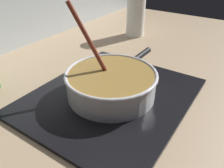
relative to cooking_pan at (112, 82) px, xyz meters
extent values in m
cube|color=#9E8466|center=(-0.01, -0.16, -0.08)|extent=(2.40, 1.60, 0.04)
cube|color=black|center=(0.00, 0.00, -0.05)|extent=(0.56, 0.48, 0.01)
torus|color=#592D0C|center=(0.00, 0.00, -0.04)|extent=(0.17, 0.17, 0.01)
cylinder|color=#262628|center=(0.16, 0.00, -0.04)|extent=(0.17, 0.17, 0.01)
cylinder|color=silver|center=(0.00, 0.00, -0.01)|extent=(0.29, 0.29, 0.08)
cylinder|color=olive|center=(0.00, 0.00, 0.00)|extent=(0.28, 0.28, 0.07)
torus|color=silver|center=(0.00, 0.00, 0.03)|extent=(0.30, 0.30, 0.01)
cylinder|color=black|center=(0.20, 0.00, 0.02)|extent=(0.12, 0.02, 0.02)
cylinder|color=#E5CC7A|center=(-0.05, -0.02, 0.02)|extent=(0.04, 0.04, 0.01)
cylinder|color=#EDD88C|center=(0.07, -0.09, 0.02)|extent=(0.04, 0.04, 0.01)
cylinder|color=#E5CC7A|center=(-0.02, 0.07, 0.02)|extent=(0.03, 0.03, 0.01)
cylinder|color=beige|center=(-0.02, 0.02, 0.02)|extent=(0.03, 0.03, 0.01)
cylinder|color=#EDD88C|center=(0.05, 0.00, 0.02)|extent=(0.04, 0.04, 0.01)
cylinder|color=beige|center=(-0.07, 0.03, 0.02)|extent=(0.03, 0.03, 0.01)
cylinder|color=#E5CC7A|center=(0.02, -0.05, 0.02)|extent=(0.03, 0.03, 0.01)
cylinder|color=#E5CC7A|center=(0.02, 0.03, 0.02)|extent=(0.03, 0.03, 0.01)
cylinder|color=maroon|center=(-0.02, 0.08, 0.13)|extent=(0.06, 0.12, 0.24)
cube|color=brown|center=(0.01, 0.02, 0.02)|extent=(0.04, 0.05, 0.01)
cylinder|color=white|center=(0.59, 0.24, 0.06)|extent=(0.10, 0.10, 0.24)
camera|label=1|loc=(-0.53, -0.35, 0.38)|focal=36.39mm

